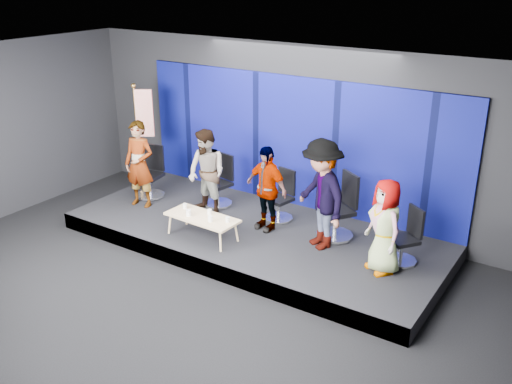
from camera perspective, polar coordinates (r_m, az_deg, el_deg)
ground at (r=9.04m, az=-9.07°, el=-11.02°), size 10.00×10.00×0.00m
room_walls at (r=8.00m, az=-10.09°, el=3.77°), size 10.02×8.02×3.51m
riser at (r=10.68m, az=-0.17°, el=-4.36°), size 7.00×3.00×0.30m
backdrop at (r=11.31m, az=3.88°, el=4.99°), size 7.00×0.08×2.60m
chair_a at (r=12.16m, az=-10.46°, el=1.19°), size 0.70×0.70×1.08m
panelist_a at (r=11.55m, az=-11.58°, el=2.74°), size 0.70×0.52×1.75m
chair_b at (r=11.55m, az=-3.66°, el=0.34°), size 0.69×0.69×1.04m
panelist_b at (r=10.97m, az=-4.95°, el=1.91°), size 0.93×0.79×1.69m
chair_c at (r=10.88m, az=2.47°, el=-1.14°), size 0.65×0.65×0.98m
panelist_c at (r=10.31m, az=1.03°, el=0.38°), size 0.99×0.57×1.59m
chair_d at (r=10.24m, az=8.26°, el=-2.48°), size 0.93×0.93×1.19m
panelist_d at (r=9.65m, az=6.53°, el=-0.24°), size 1.43×1.28×1.93m
chair_e at (r=9.63m, az=14.64°, el=-5.13°), size 0.75×0.75×0.95m
panelist_e at (r=9.10m, az=12.77°, el=-3.38°), size 0.90×0.85×1.55m
coffee_table at (r=10.16m, az=-5.40°, el=-2.61°), size 1.37×0.63×0.41m
mug_a at (r=10.48m, az=-7.13°, el=-1.41°), size 0.08×0.08×0.09m
mug_b at (r=10.17m, az=-6.76°, el=-2.09°), size 0.09×0.09×0.11m
mug_c at (r=10.19m, az=-4.68°, el=-2.00°), size 0.08×0.08×0.09m
mug_d at (r=9.91m, az=-4.60°, el=-2.70°), size 0.08×0.08×0.10m
mug_e at (r=9.88m, az=-2.86°, el=-2.76°), size 0.08×0.08×0.09m
flag_stand at (r=12.40m, az=-11.28°, el=5.72°), size 0.49×0.36×2.29m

